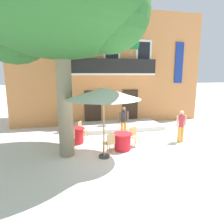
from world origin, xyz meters
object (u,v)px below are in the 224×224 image
(cafe_umbrella, at_px, (104,94))
(cafe_table_near_tree, at_px, (122,141))
(plane_tree, at_px, (58,8))
(cafe_chair_near_tree_0, at_px, (134,135))
(pedestrian_near_entrance, at_px, (181,125))
(pedestrian_mid_plaza, at_px, (124,120))
(ground_planter_left, at_px, (65,124))
(cafe_chair_middle_1, at_px, (71,138))
(cafe_table_middle, at_px, (76,135))
(cafe_chair_middle_0, at_px, (81,129))
(cafe_chair_near_tree_1, at_px, (110,142))

(cafe_umbrella, bearing_deg, cafe_table_near_tree, 33.06)
(plane_tree, height_order, cafe_chair_near_tree_0, plane_tree)
(pedestrian_near_entrance, height_order, pedestrian_mid_plaza, pedestrian_mid_plaza)
(cafe_chair_near_tree_0, bearing_deg, ground_planter_left, 132.92)
(cafe_chair_middle_1, distance_m, pedestrian_near_entrance, 5.36)
(cafe_chair_near_tree_0, distance_m, cafe_table_middle, 2.85)
(cafe_chair_middle_0, xyz_separation_m, ground_planter_left, (-0.82, 1.65, -0.12))
(cafe_chair_near_tree_0, height_order, ground_planter_left, cafe_chair_near_tree_0)
(cafe_table_middle, relative_size, cafe_umbrella, 0.30)
(cafe_table_middle, distance_m, cafe_chair_middle_1, 0.77)
(pedestrian_near_entrance, bearing_deg, cafe_table_near_tree, -173.87)
(cafe_chair_middle_1, bearing_deg, plane_tree, -114.24)
(cafe_table_middle, height_order, pedestrian_mid_plaza, pedestrian_mid_plaza)
(ground_planter_left, height_order, pedestrian_near_entrance, pedestrian_near_entrance)
(cafe_table_middle, bearing_deg, cafe_chair_near_tree_1, -52.83)
(cafe_chair_middle_0, relative_size, pedestrian_mid_plaza, 0.55)
(cafe_chair_middle_0, distance_m, cafe_umbrella, 3.45)
(pedestrian_near_entrance, xyz_separation_m, pedestrian_mid_plaza, (-2.56, 1.34, 0.04))
(cafe_table_near_tree, bearing_deg, ground_planter_left, 123.57)
(ground_planter_left, bearing_deg, cafe_table_middle, -78.28)
(cafe_umbrella, xyz_separation_m, pedestrian_mid_plaza, (1.51, 2.30, -1.67))
(pedestrian_mid_plaza, bearing_deg, cafe_chair_middle_1, -159.94)
(plane_tree, height_order, cafe_chair_middle_0, plane_tree)
(cafe_chair_middle_0, bearing_deg, cafe_chair_middle_1, -113.14)
(cafe_chair_near_tree_1, height_order, cafe_umbrella, cafe_umbrella)
(cafe_chair_near_tree_0, height_order, cafe_chair_near_tree_1, same)
(plane_tree, distance_m, cafe_chair_middle_0, 5.66)
(ground_planter_left, bearing_deg, cafe_umbrella, -70.90)
(cafe_chair_near_tree_0, xyz_separation_m, ground_planter_left, (-3.13, 3.37, -0.12))
(cafe_table_near_tree, distance_m, pedestrian_near_entrance, 3.17)
(cafe_chair_middle_1, xyz_separation_m, pedestrian_near_entrance, (5.34, -0.33, 0.37))
(plane_tree, xyz_separation_m, cafe_chair_middle_0, (0.88, 2.03, -5.21))
(cafe_chair_near_tree_0, bearing_deg, cafe_chair_near_tree_1, -152.95)
(cafe_umbrella, bearing_deg, ground_planter_left, 109.10)
(cafe_chair_near_tree_1, distance_m, cafe_chair_middle_0, 2.59)
(plane_tree, bearing_deg, cafe_table_near_tree, -0.33)
(cafe_table_middle, bearing_deg, pedestrian_mid_plaza, 6.94)
(cafe_umbrella, distance_m, ground_planter_left, 5.08)
(cafe_table_near_tree, relative_size, cafe_chair_middle_0, 0.95)
(cafe_chair_near_tree_0, xyz_separation_m, cafe_chair_middle_1, (-2.91, 0.33, 0.00))
(cafe_table_middle, distance_m, pedestrian_near_entrance, 5.21)
(cafe_table_middle, relative_size, pedestrian_near_entrance, 0.54)
(plane_tree, relative_size, pedestrian_near_entrance, 4.91)
(cafe_chair_near_tree_1, distance_m, cafe_umbrella, 2.12)
(cafe_chair_near_tree_0, bearing_deg, cafe_table_middle, 158.58)
(cafe_chair_near_tree_1, height_order, ground_planter_left, cafe_chair_near_tree_1)
(cafe_chair_near_tree_1, relative_size, pedestrian_mid_plaza, 0.55)
(cafe_chair_middle_1, bearing_deg, cafe_chair_near_tree_1, -33.00)
(cafe_chair_near_tree_1, relative_size, cafe_chair_middle_0, 1.00)
(plane_tree, height_order, pedestrian_near_entrance, plane_tree)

